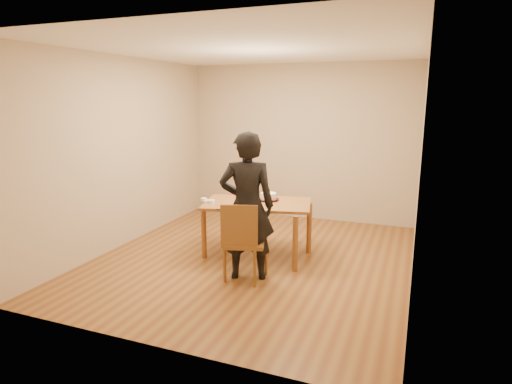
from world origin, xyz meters
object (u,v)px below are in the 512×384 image
(person, at_px, (247,206))
(cake, at_px, (268,196))
(cake_plate, at_px, (268,199))
(dining_chair, at_px, (246,243))
(dining_table, at_px, (257,204))

(person, bearing_deg, cake, -107.09)
(cake_plate, bearing_deg, dining_chair, -86.88)
(dining_chair, height_order, person, person)
(dining_chair, bearing_deg, dining_table, 85.06)
(cake, bearing_deg, cake_plate, 0.00)
(dining_chair, distance_m, cake, 1.01)
(cake_plate, xyz_separation_m, person, (0.05, -0.90, 0.12))
(cake, distance_m, person, 0.90)
(dining_table, relative_size, person, 0.80)
(dining_table, distance_m, cake_plate, 0.20)
(dining_table, height_order, cake, cake)
(dining_chair, bearing_deg, person, 74.11)
(person, bearing_deg, dining_table, -98.75)
(cake_plate, relative_size, person, 0.17)
(dining_table, distance_m, person, 0.76)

